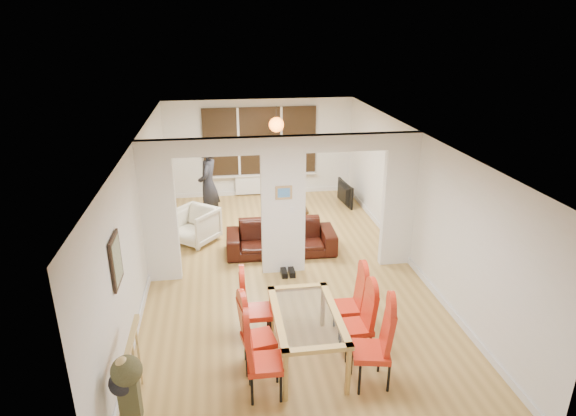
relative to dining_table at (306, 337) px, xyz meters
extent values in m
cube|color=#B68E49|center=(0.05, 2.65, -0.37)|extent=(5.00, 9.00, 0.01)
cube|color=white|center=(0.05, 2.65, 0.93)|extent=(5.00, 0.18, 2.60)
cube|color=black|center=(0.05, 7.09, 1.13)|extent=(3.00, 0.08, 1.80)
cube|color=white|center=(0.05, 7.05, -0.07)|extent=(1.40, 0.08, 0.50)
sphere|color=orange|center=(0.35, 5.95, 1.78)|extent=(0.36, 0.36, 0.36)
cube|color=gray|center=(-2.42, 0.25, 1.23)|extent=(0.04, 0.52, 0.67)
cube|color=#4C8CD8|center=(0.05, 2.55, 1.23)|extent=(0.30, 0.03, 0.25)
imported|color=black|center=(0.11, 3.43, -0.05)|extent=(2.24, 0.94, 0.65)
imported|color=beige|center=(-1.64, 4.18, 0.01)|extent=(1.17, 1.17, 0.77)
imported|color=black|center=(-1.33, 5.16, 0.59)|extent=(0.78, 0.59, 1.93)
imported|color=black|center=(2.05, 6.02, -0.08)|extent=(1.02, 0.24, 0.58)
cylinder|color=#143F19|center=(0.42, 5.24, -0.01)|extent=(0.08, 0.08, 0.30)
imported|color=#332211|center=(0.48, 5.36, -0.13)|extent=(0.23, 0.23, 0.06)
camera|label=1|loc=(-1.07, -5.46, 4.02)|focal=30.00mm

